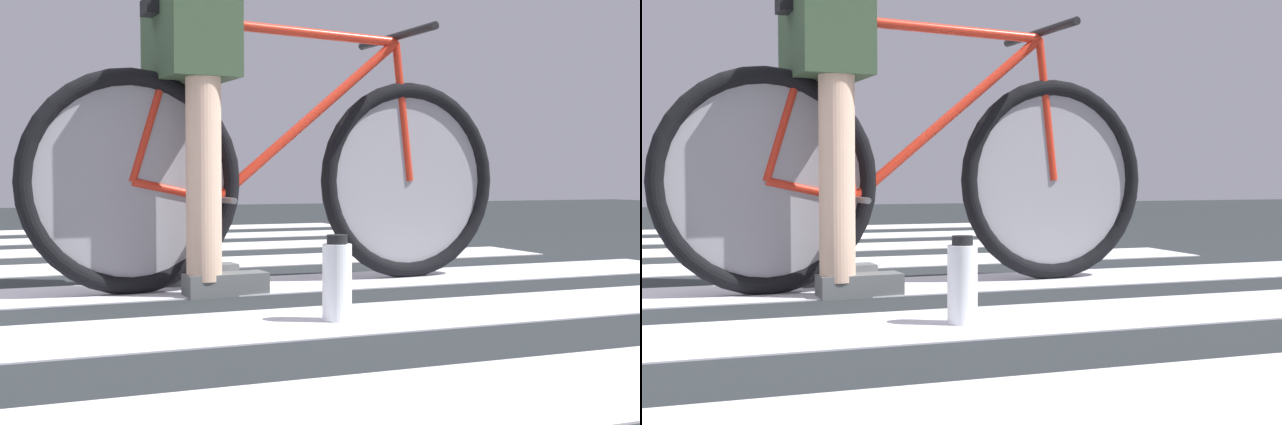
# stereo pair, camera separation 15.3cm
# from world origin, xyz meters

# --- Properties ---
(bicycle_1_of_2) EXTENTS (1.74, 0.52, 0.93)m
(bicycle_1_of_2) POSITION_xyz_m (1.01, -0.42, 0.41)
(bicycle_1_of_2) COLOR black
(bicycle_1_of_2) RESTS_ON ground
(cyclist_1_of_2) EXTENTS (0.33, 0.42, 0.96)m
(cyclist_1_of_2) POSITION_xyz_m (0.70, -0.44, 0.64)
(cyclist_1_of_2) COLOR beige
(cyclist_1_of_2) RESTS_ON ground
(water_bottle) EXTENTS (0.08, 0.08, 0.23)m
(water_bottle) POSITION_xyz_m (0.91, -1.15, 0.13)
(water_bottle) COLOR white
(water_bottle) RESTS_ON ground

